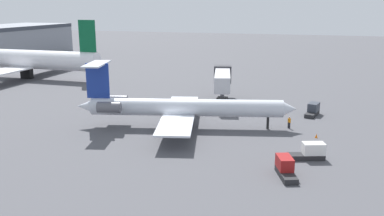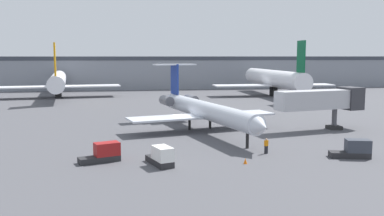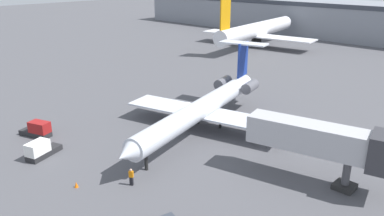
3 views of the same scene
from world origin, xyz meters
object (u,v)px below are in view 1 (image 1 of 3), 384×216
Objects in this scene: baggage_tug_trailing at (310,152)px; jet_bridge at (222,79)px; baggage_tug_lead at (313,110)px; regional_jet at (178,107)px; baggage_tug_spare at (285,168)px; ground_crew_marshaller at (289,122)px; traffic_cone_near at (316,136)px; parked_airliner_west_mid at (26,60)px.

jet_bridge is at bearing 32.64° from baggage_tug_trailing.
regional_jet is at bearing 124.56° from baggage_tug_lead.
baggage_tug_lead is 1.00× the size of baggage_tug_spare.
baggage_tug_trailing is at bearing -147.36° from jet_bridge.
ground_crew_marshaller is (-12.88, -12.54, -3.40)m from jet_bridge.
baggage_tug_trailing is (-11.50, -3.07, -0.02)m from ground_crew_marshaller.
baggage_tug_lead is (8.35, -3.11, -0.02)m from ground_crew_marshaller.
traffic_cone_near is 71.15m from parked_airliner_west_mid.
regional_jet is 22.15m from baggage_tug_lead.
baggage_tug_trailing is at bearing -23.11° from baggage_tug_spare.
parked_airliner_west_mid reaches higher than baggage_tug_trailing.
parked_airliner_west_mid reaches higher than regional_jet.
jet_bridge is (17.04, -2.49, 1.22)m from regional_jet.
baggage_tug_lead is at bearing 3.01° from traffic_cone_near.
ground_crew_marshaller is 0.40× the size of baggage_tug_trailing.
baggage_tug_trailing is at bearing -112.07° from regional_jet.
jet_bridge is 50.59m from parked_airliner_west_mid.
ground_crew_marshaller is at bearing 14.97° from baggage_tug_trailing.
regional_jet is 15.75m from ground_crew_marshaller.
jet_bridge is 29.15m from baggage_tug_trailing.
traffic_cone_near is 0.01× the size of parked_airliner_west_mid.
traffic_cone_near is at bearing -176.99° from baggage_tug_lead.
regional_jet is 17.26m from jet_bridge.
baggage_tug_spare is (-16.99, -0.73, -0.02)m from ground_crew_marshaller.
baggage_tug_spare reaches higher than traffic_cone_near.
traffic_cone_near is (8.11, -0.66, -0.56)m from baggage_tug_trailing.
regional_jet is 18.98m from traffic_cone_near.
baggage_tug_lead and baggage_tug_trailing have the same top height.
baggage_tug_lead is 0.11× the size of parked_airliner_west_mid.
parked_airliner_west_mid is (40.50, 62.74, 3.64)m from baggage_tug_spare.
jet_bridge is 24.60× the size of traffic_cone_near.
traffic_cone_near is at bearing -112.25° from parked_airliner_west_mid.
baggage_tug_lead is 66.96m from parked_airliner_west_mid.
ground_crew_marshaller is 66.41m from parked_airliner_west_mid.
jet_bridge is 3.19× the size of baggage_tug_trailing.
ground_crew_marshaller is at bearing -135.77° from jet_bridge.
baggage_tug_trailing is (-24.38, -15.62, -3.42)m from jet_bridge.
baggage_tug_spare is 7.71× the size of traffic_cone_near.
regional_jet is 55.62× the size of traffic_cone_near.
ground_crew_marshaller is at bearing -110.77° from parked_airliner_west_mid.
parked_airliner_west_mid is (26.89, 65.74, 4.20)m from traffic_cone_near.
regional_jet reaches higher than baggage_tug_spare.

